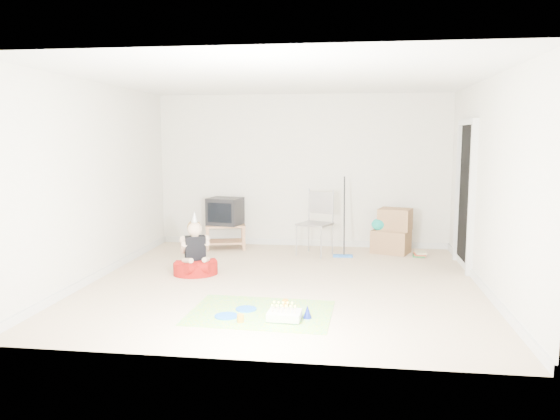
# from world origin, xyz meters

# --- Properties ---
(ground) EXTENTS (5.00, 5.00, 0.00)m
(ground) POSITION_xyz_m (0.00, 0.00, 0.00)
(ground) COLOR beige
(ground) RESTS_ON ground
(doorway_recess) EXTENTS (0.02, 0.90, 2.05)m
(doorway_recess) POSITION_xyz_m (2.48, 1.20, 1.02)
(doorway_recess) COLOR black
(doorway_recess) RESTS_ON ground
(tv_stand) EXTENTS (0.74, 0.57, 0.41)m
(tv_stand) POSITION_xyz_m (-1.25, 2.03, 0.25)
(tv_stand) COLOR #A06C48
(tv_stand) RESTS_ON ground
(crt_tv) EXTENTS (0.60, 0.53, 0.45)m
(crt_tv) POSITION_xyz_m (-1.25, 2.03, 0.64)
(crt_tv) COLOR black
(crt_tv) RESTS_ON tv_stand
(folding_chair) EXTENTS (0.61, 0.60, 1.05)m
(folding_chair) POSITION_xyz_m (0.28, 1.71, 0.51)
(folding_chair) COLOR #99989E
(folding_chair) RESTS_ON ground
(cardboard_boxes) EXTENTS (0.70, 0.61, 0.73)m
(cardboard_boxes) POSITION_xyz_m (1.52, 2.07, 0.35)
(cardboard_boxes) COLOR #946B47
(cardboard_boxes) RESTS_ON ground
(floor_mop) EXTENTS (0.31, 0.42, 1.25)m
(floor_mop) POSITION_xyz_m (0.73, 1.65, 0.26)
(floor_mop) COLOR blue
(floor_mop) RESTS_ON ground
(book_pile) EXTENTS (0.20, 0.25, 0.08)m
(book_pile) POSITION_xyz_m (1.94, 1.85, 0.04)
(book_pile) COLOR #246D36
(book_pile) RESTS_ON ground
(seated_woman) EXTENTS (0.80, 0.80, 0.88)m
(seated_woman) POSITION_xyz_m (-1.26, 0.28, 0.19)
(seated_woman) COLOR #9B120E
(seated_woman) RESTS_ON ground
(party_mat) EXTENTS (1.56, 1.16, 0.01)m
(party_mat) POSITION_xyz_m (-0.09, -1.24, 0.00)
(party_mat) COLOR #FF35A3
(party_mat) RESTS_ON ground
(birthday_cake) EXTENTS (0.35, 0.28, 0.15)m
(birthday_cake) POSITION_xyz_m (0.20, -1.45, 0.05)
(birthday_cake) COLOR silver
(birthday_cake) RESTS_ON party_mat
(blue_plate_near) EXTENTS (0.29, 0.29, 0.01)m
(blue_plate_near) POSITION_xyz_m (-0.26, -1.17, 0.01)
(blue_plate_near) COLOR blue
(blue_plate_near) RESTS_ON party_mat
(blue_plate_far) EXTENTS (0.33, 0.33, 0.01)m
(blue_plate_far) POSITION_xyz_m (-0.42, -1.43, 0.01)
(blue_plate_far) COLOR blue
(blue_plate_far) RESTS_ON party_mat
(orange_cup_near) EXTENTS (0.07, 0.07, 0.08)m
(orange_cup_near) POSITION_xyz_m (0.15, -1.00, 0.05)
(orange_cup_near) COLOR orange
(orange_cup_near) RESTS_ON party_mat
(orange_cup_far) EXTENTS (0.08, 0.08, 0.08)m
(orange_cup_far) POSITION_xyz_m (-0.24, -1.58, 0.05)
(orange_cup_far) COLOR orange
(orange_cup_far) RESTS_ON party_mat
(blue_party_hat) EXTENTS (0.11, 0.11, 0.14)m
(blue_party_hat) POSITION_xyz_m (0.43, -1.36, 0.07)
(blue_party_hat) COLOR #1727A3
(blue_party_hat) RESTS_ON party_mat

